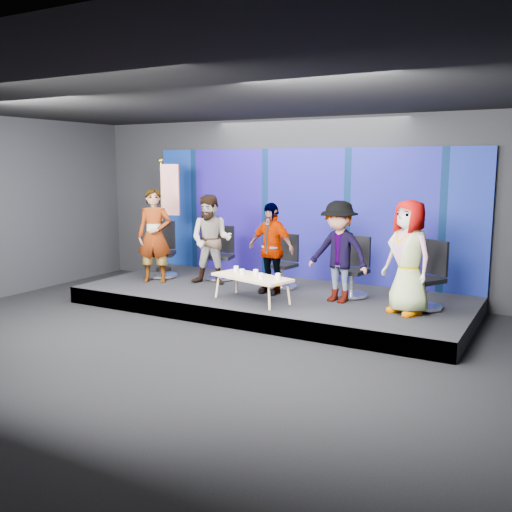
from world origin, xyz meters
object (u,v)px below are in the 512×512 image
object	(u,v)px
panelist_a	(154,236)
chair_c	(284,270)
chair_e	(427,286)
mug_b	(242,272)
panelist_c	(271,248)
flag_stand	(167,213)
coffee_table	(252,278)
panelist_d	(339,252)
chair_a	(162,259)
mug_a	(236,269)
chair_b	(221,262)
mug_e	(278,276)
panelist_b	(211,240)
panelist_e	(408,257)
mug_c	(256,272)
chair_d	(353,277)
mug_d	(261,276)

from	to	relation	value
panelist_a	chair_c	world-z (taller)	panelist_a
chair_e	mug_b	distance (m)	3.03
chair_c	panelist_c	bearing A→B (deg)	-81.21
flag_stand	chair_e	bearing A→B (deg)	-21.30
panelist_a	coffee_table	distance (m)	2.55
panelist_c	panelist_d	distance (m)	1.29
panelist_a	flag_stand	bearing A→B (deg)	85.93
chair_a	panelist_c	xyz separation A→B (m)	(2.64, -0.25, 0.44)
mug_a	chair_a	bearing A→B (deg)	161.81
panelist_a	mug_b	xyz separation A→B (m)	(2.25, -0.46, -0.43)
chair_b	mug_e	bearing A→B (deg)	-49.36
panelist_a	mug_a	bearing A→B (deg)	-33.30
panelist_d	flag_stand	world-z (taller)	flag_stand
chair_c	mug_b	xyz separation A→B (m)	(-0.20, -1.18, 0.15)
panelist_b	panelist_c	world-z (taller)	panelist_b
chair_b	panelist_e	world-z (taller)	panelist_e
mug_b	mug_e	size ratio (longest dim) A/B	0.98
panelist_b	coffee_table	size ratio (longest dim) A/B	1.14
panelist_a	chair_e	distance (m)	5.19
chair_a	panelist_c	world-z (taller)	panelist_c
chair_a	mug_c	distance (m)	2.80
panelist_b	mug_e	size ratio (longest dim) A/B	17.13
panelist_d	chair_b	bearing A→B (deg)	176.20
panelist_e	flag_stand	bearing A→B (deg)	-160.23
chair_d	panelist_e	distance (m)	1.43
mug_a	mug_d	distance (m)	0.79
mug_b	mug_e	world-z (taller)	mug_e
panelist_a	chair_e	bearing A→B (deg)	-21.12
panelist_c	panelist_d	xyz separation A→B (m)	(1.29, -0.03, 0.04)
panelist_a	mug_b	size ratio (longest dim) A/B	18.53
panelist_b	mug_d	xyz separation A→B (m)	(1.61, -0.98, -0.38)
chair_a	mug_a	bearing A→B (deg)	-44.33
chair_b	chair_e	world-z (taller)	chair_e
chair_a	mug_a	xyz separation A→B (m)	(2.20, -0.72, 0.11)
chair_c	panelist_d	bearing A→B (deg)	-12.62
panelist_d	mug_e	xyz separation A→B (m)	(-0.77, -0.71, -0.37)
panelist_d	mug_e	bearing A→B (deg)	-127.70
panelist_a	mug_c	xyz separation A→B (m)	(2.47, -0.39, -0.43)
mug_e	panelist_b	bearing A→B (deg)	155.11
mug_b	chair_e	bearing A→B (deg)	17.55
panelist_b	panelist_d	xyz separation A→B (m)	(2.64, -0.16, -0.01)
panelist_c	chair_b	bearing A→B (deg)	166.49
panelist_e	mug_e	size ratio (longest dim) A/B	17.62
mug_e	panelist_d	bearing A→B (deg)	42.71
panelist_d	mug_a	distance (m)	1.82
chair_c	chair_d	distance (m)	1.37
mug_a	mug_b	size ratio (longest dim) A/B	0.98
panelist_a	panelist_b	distance (m)	1.15
panelist_b	chair_c	bearing A→B (deg)	0.63
chair_c	panelist_d	size ratio (longest dim) A/B	0.59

